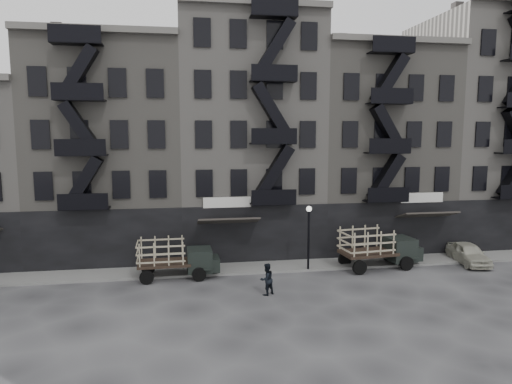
{
  "coord_description": "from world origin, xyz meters",
  "views": [
    {
      "loc": [
        -4.9,
        -25.1,
        8.91
      ],
      "look_at": [
        -0.19,
        4.0,
        5.07
      ],
      "focal_mm": 32.0,
      "sensor_mm": 36.0,
      "label": 1
    }
  ],
  "objects": [
    {
      "name": "ground",
      "position": [
        0.0,
        0.0,
        0.0
      ],
      "size": [
        140.0,
        140.0,
        0.0
      ],
      "primitive_type": "plane",
      "color": "#38383A",
      "rests_on": "ground"
    },
    {
      "name": "sidewalk",
      "position": [
        0.0,
        3.75,
        0.07
      ],
      "size": [
        55.0,
        2.5,
        0.15
      ],
      "primitive_type": "cube",
      "color": "slate",
      "rests_on": "ground"
    },
    {
      "name": "building_midwest",
      "position": [
        -10.0,
        9.83,
        7.5
      ],
      "size": [
        10.0,
        11.35,
        16.2
      ],
      "color": "slate",
      "rests_on": "ground"
    },
    {
      "name": "building_center",
      "position": [
        -0.0,
        9.82,
        8.5
      ],
      "size": [
        10.0,
        11.35,
        18.2
      ],
      "color": "gray",
      "rests_on": "ground"
    },
    {
      "name": "building_mideast",
      "position": [
        10.0,
        9.83,
        7.5
      ],
      "size": [
        10.0,
        11.35,
        16.2
      ],
      "color": "slate",
      "rests_on": "ground"
    },
    {
      "name": "building_east",
      "position": [
        20.0,
        9.82,
        9.0
      ],
      "size": [
        10.0,
        11.35,
        19.2
      ],
      "color": "gray",
      "rests_on": "ground"
    },
    {
      "name": "lamp_post",
      "position": [
        3.0,
        2.6,
        2.78
      ],
      "size": [
        0.36,
        0.36,
        4.28
      ],
      "color": "black",
      "rests_on": "ground"
    },
    {
      "name": "stake_truck_west",
      "position": [
        -5.43,
        2.6,
        1.41
      ],
      "size": [
        4.99,
        2.16,
        2.47
      ],
      "rotation": [
        0.0,
        0.0,
        0.02
      ],
      "color": "black",
      "rests_on": "ground"
    },
    {
      "name": "stake_truck_east",
      "position": [
        7.79,
        2.62,
        1.55
      ],
      "size": [
        5.59,
        2.73,
        2.72
      ],
      "rotation": [
        0.0,
        0.0,
        0.11
      ],
      "color": "black",
      "rests_on": "ground"
    },
    {
      "name": "car_east",
      "position": [
        14.34,
        2.6,
        0.71
      ],
      "size": [
        2.24,
        4.37,
        1.42
      ],
      "primitive_type": "imported",
      "rotation": [
        0.0,
        0.0,
        -0.14
      ],
      "color": "#B3B1A0",
      "rests_on": "ground"
    },
    {
      "name": "pedestrian_mid",
      "position": [
        -0.44,
        -1.21,
        0.89
      ],
      "size": [
        1.09,
        1.02,
        1.78
      ],
      "primitive_type": "imported",
      "rotation": [
        0.0,
        0.0,
        3.67
      ],
      "color": "black",
      "rests_on": "ground"
    }
  ]
}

